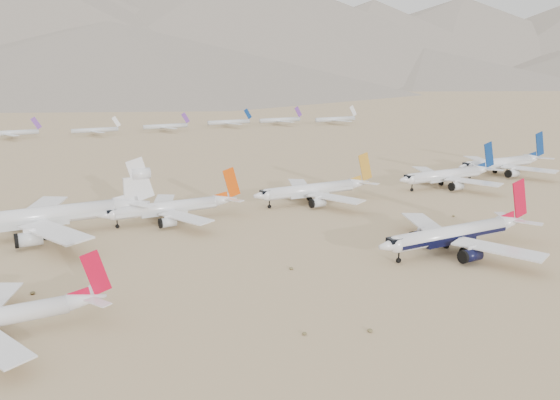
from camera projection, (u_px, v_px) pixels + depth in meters
name	position (u px, v px, depth m)	size (l,w,h in m)	color
ground	(432.00, 267.00, 129.57)	(7000.00, 7000.00, 0.00)	#998159
main_airliner	(457.00, 234.00, 139.95)	(48.15, 47.03, 16.99)	white
row2_navy_widebody	(448.00, 175.00, 216.70)	(47.13, 46.08, 16.77)	white
row2_gold_tail	(315.00, 190.00, 191.12)	(45.72, 44.71, 16.28)	white
row2_orange_tail	(172.00, 208.00, 167.70)	(42.66, 41.73, 15.22)	white
row2_white_trijet	(48.00, 215.00, 152.74)	(57.71, 56.40, 20.45)	white
row2_blue_far	(503.00, 163.00, 242.02)	(50.49, 49.36, 17.94)	white
distant_storage_row	(43.00, 132.00, 365.04)	(478.90, 55.99, 15.10)	silver
mountain_range	(39.00, 16.00, 1530.46)	(7354.00, 3024.00, 470.00)	slate
foothills	(273.00, 59.00, 1298.13)	(4637.50, 1395.00, 155.00)	slate
desert_scrub	(560.00, 314.00, 104.13)	(261.14, 121.67, 0.63)	brown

